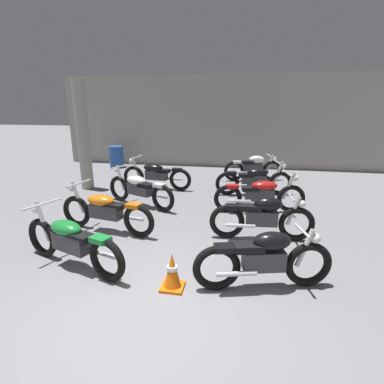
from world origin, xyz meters
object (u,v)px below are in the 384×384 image
object	(u,v)px
motorcycle_right_row_1	(262,217)
traffic_cone	(172,272)
motorcycle_right_row_0	(264,258)
motorcycle_left_row_1	(105,210)
motorcycle_left_row_3	(156,174)
motorcycle_left_row_2	(139,189)
motorcycle_right_row_2	(260,194)
support_pillar	(83,136)
motorcycle_right_row_3	(254,179)
motorcycle_right_row_4	(254,167)
oil_drum	(117,157)
motorcycle_left_row_0	(71,241)

from	to	relation	value
motorcycle_right_row_1	traffic_cone	size ratio (longest dim) A/B	3.65
motorcycle_right_row_0	motorcycle_right_row_1	xyz separation A→B (m)	(0.03, 1.63, 0.00)
motorcycle_right_row_0	motorcycle_right_row_1	bearing A→B (deg)	89.02
motorcycle_left_row_1	motorcycle_left_row_3	xyz separation A→B (m)	(0.05, 3.26, 0.00)
motorcycle_left_row_2	motorcycle_right_row_0	size ratio (longest dim) A/B	1.05
motorcycle_left_row_2	motorcycle_right_row_2	xyz separation A→B (m)	(2.98, 0.08, 0.00)
support_pillar	motorcycle_left_row_1	distance (m)	3.77
motorcycle_right_row_3	traffic_cone	distance (m)	4.99
motorcycle_left_row_1	motorcycle_right_row_1	distance (m)	3.08
motorcycle_right_row_0	motorcycle_right_row_2	xyz separation A→B (m)	(0.04, 3.18, -0.01)
motorcycle_left_row_3	motorcycle_right_row_2	xyz separation A→B (m)	(3.03, -1.52, 0.00)
motorcycle_right_row_3	support_pillar	bearing A→B (deg)	-177.50
motorcycle_right_row_0	support_pillar	bearing A→B (deg)	139.26
motorcycle_right_row_1	motorcycle_right_row_3	distance (m)	2.98
motorcycle_left_row_1	motorcycle_right_row_1	world-z (taller)	motorcycle_left_row_1
motorcycle_right_row_0	motorcycle_right_row_3	bearing A→B (deg)	91.07
motorcycle_right_row_0	motorcycle_left_row_3	bearing A→B (deg)	122.56
motorcycle_right_row_2	motorcycle_right_row_4	world-z (taller)	motorcycle_right_row_2
support_pillar	oil_drum	bearing A→B (deg)	98.20
support_pillar	motorcycle_left_row_1	size ratio (longest dim) A/B	1.49
motorcycle_left_row_1	motorcycle_right_row_4	bearing A→B (deg)	58.72
motorcycle_right_row_3	motorcycle_right_row_4	distance (m)	1.69
motorcycle_left_row_3	oil_drum	bearing A→B (deg)	131.57
support_pillar	oil_drum	world-z (taller)	support_pillar
motorcycle_left_row_0	motorcycle_left_row_3	world-z (taller)	same
motorcycle_left_row_2	motorcycle_right_row_4	distance (m)	4.28
motorcycle_right_row_1	motorcycle_right_row_2	distance (m)	1.55
support_pillar	oil_drum	distance (m)	3.43
support_pillar	traffic_cone	world-z (taller)	support_pillar
support_pillar	motorcycle_right_row_3	size ratio (longest dim) A/B	1.49
support_pillar	motorcycle_right_row_2	distance (m)	5.39
motorcycle_right_row_2	oil_drum	xyz separation A→B (m)	(-5.59, 4.40, -0.03)
motorcycle_left_row_1	traffic_cone	size ratio (longest dim) A/B	3.99
motorcycle_left_row_2	motorcycle_right_row_3	size ratio (longest dim) A/B	0.94
motorcycle_left_row_1	motorcycle_right_row_4	world-z (taller)	motorcycle_left_row_1
support_pillar	oil_drum	size ratio (longest dim) A/B	3.76
motorcycle_left_row_1	motorcycle_right_row_2	xyz separation A→B (m)	(3.09, 1.75, 0.00)
motorcycle_left_row_1	motorcycle_right_row_4	size ratio (longest dim) A/B	1.11
motorcycle_left_row_2	motorcycle_right_row_0	world-z (taller)	motorcycle_left_row_2
motorcycle_left_row_0	motorcycle_right_row_0	size ratio (longest dim) A/B	1.08
motorcycle_right_row_0	motorcycle_right_row_4	world-z (taller)	same
motorcycle_left_row_2	motorcycle_right_row_2	distance (m)	2.98
motorcycle_left_row_0	traffic_cone	size ratio (longest dim) A/B	3.85
motorcycle_right_row_1	motorcycle_left_row_2	bearing A→B (deg)	153.69
motorcycle_left_row_0	motorcycle_right_row_0	world-z (taller)	motorcycle_left_row_0
motorcycle_right_row_0	motorcycle_right_row_2	size ratio (longest dim) A/B	0.90
motorcycle_left_row_3	motorcycle_right_row_2	bearing A→B (deg)	-26.57
motorcycle_left_row_1	motorcycle_left_row_2	xyz separation A→B (m)	(0.11, 1.66, 0.00)
motorcycle_left_row_1	motorcycle_right_row_1	bearing A→B (deg)	3.65
motorcycle_left_row_3	motorcycle_right_row_4	distance (m)	3.31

